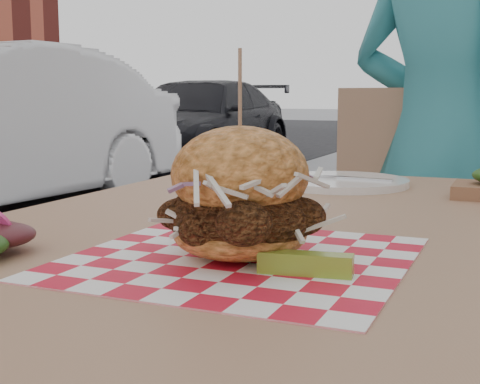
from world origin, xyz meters
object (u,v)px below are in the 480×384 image
at_px(car_dark, 197,123).
at_px(sandwich, 240,201).
at_px(diner, 440,140).
at_px(patio_table, 272,271).
at_px(patio_chair, 401,226).

distance_m(car_dark, sandwich, 7.94).
distance_m(diner, patio_table, 1.09).
relative_size(car_dark, sandwich, 16.88).
bearing_deg(diner, patio_chair, 46.39).
distance_m(car_dark, patio_table, 7.70).
relative_size(patio_table, sandwich, 5.28).
distance_m(diner, patio_chair, 0.27).
bearing_deg(patio_chair, patio_table, -79.74).
bearing_deg(sandwich, patio_chair, 91.41).
relative_size(diner, car_dark, 0.42).
xyz_separation_m(diner, patio_table, (-0.11, -1.08, -0.13)).
distance_m(car_dark, patio_chair, 6.81).
bearing_deg(diner, patio_table, 105.13).
height_order(patio_chair, sandwich, sandwich).
xyz_separation_m(car_dark, sandwich, (3.60, -7.07, 0.26)).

